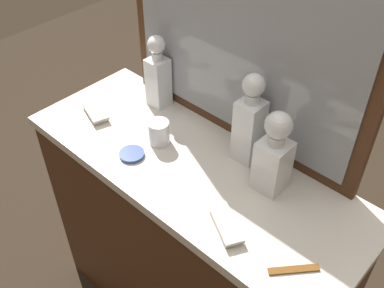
{
  "coord_description": "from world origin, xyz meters",
  "views": [
    {
      "loc": [
        0.71,
        -0.77,
        1.93
      ],
      "look_at": [
        0.0,
        0.0,
        1.01
      ],
      "focal_mm": 42.1,
      "sensor_mm": 36.0,
      "label": 1
    }
  ],
  "objects": [
    {
      "name": "silver_brush_left",
      "position": [
        -0.43,
        -0.05,
        0.95
      ],
      "size": [
        0.15,
        0.1,
        0.02
      ],
      "color": "#B7A88C",
      "rests_on": "dresser"
    },
    {
      "name": "porcelain_dish",
      "position": [
        -0.17,
        -0.11,
        0.94
      ],
      "size": [
        0.08,
        0.08,
        0.01
      ],
      "color": "#33478C",
      "rests_on": "dresser"
    },
    {
      "name": "crystal_tumbler_far_left",
      "position": [
        -0.15,
        0.0,
        0.97
      ],
      "size": [
        0.07,
        0.07,
        0.08
      ],
      "color": "white",
      "rests_on": "dresser"
    },
    {
      "name": "dresser",
      "position": [
        0.0,
        0.0,
        0.47
      ],
      "size": [
        1.19,
        0.46,
        0.93
      ],
      "color": "#472816",
      "rests_on": "ground_plane"
    },
    {
      "name": "dresser_mirror",
      "position": [
        0.0,
        0.21,
        1.33
      ],
      "size": [
        0.91,
        0.03,
        0.79
      ],
      "color": "#472816",
      "rests_on": "dresser"
    },
    {
      "name": "tortoiseshell_comb",
      "position": [
        0.46,
        -0.11,
        0.94
      ],
      "size": [
        0.1,
        0.11,
        0.01
      ],
      "color": "brown",
      "rests_on": "dresser"
    },
    {
      "name": "crystal_decanter_left",
      "position": [
        -0.31,
        0.15,
        1.05
      ],
      "size": [
        0.07,
        0.07,
        0.28
      ],
      "color": "white",
      "rests_on": "dresser"
    },
    {
      "name": "silver_brush_far_left",
      "position": [
        0.25,
        -0.13,
        0.95
      ],
      "size": [
        0.15,
        0.12,
        0.02
      ],
      "color": "#B7A88C",
      "rests_on": "dresser"
    },
    {
      "name": "crystal_decanter_rear",
      "position": [
        0.24,
        0.09,
        1.04
      ],
      "size": [
        0.09,
        0.09,
        0.27
      ],
      "color": "white",
      "rests_on": "dresser"
    },
    {
      "name": "crystal_decanter_right",
      "position": [
        0.11,
        0.14,
        1.06
      ],
      "size": [
        0.08,
        0.08,
        0.31
      ],
      "color": "white",
      "rests_on": "dresser"
    }
  ]
}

